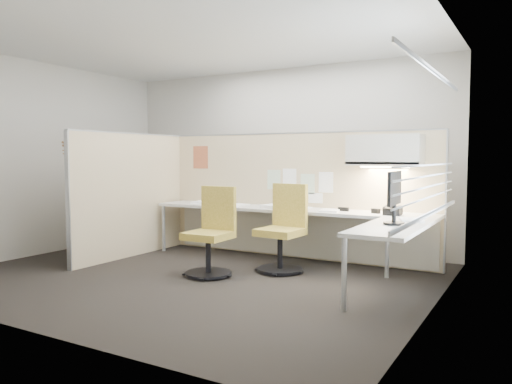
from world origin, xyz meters
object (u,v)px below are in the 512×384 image
Objects in this scene: phone at (392,211)px; monitor at (394,194)px; chair_right at (283,231)px; desk at (304,220)px; chair_left at (212,235)px.

monitor is at bearing -74.97° from phone.
chair_right is at bearing -160.57° from phone.
chair_right reaches higher than phone.
monitor is 2.59× the size of phone.
phone is at bearing 13.23° from monitor.
desk is at bearing 57.22° from monitor.
monitor reaches higher than phone.
chair_right is at bearing 41.96° from chair_left.
chair_right is 1.34m from phone.
monitor is 0.93m from phone.
monitor is at bearing 4.13° from chair_left.
phone is (1.23, 0.45, 0.28)m from chair_right.
desk is 7.36× the size of monitor.
chair_right is (-0.11, -0.39, -0.10)m from desk.
phone is (-0.24, 0.86, -0.26)m from monitor.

